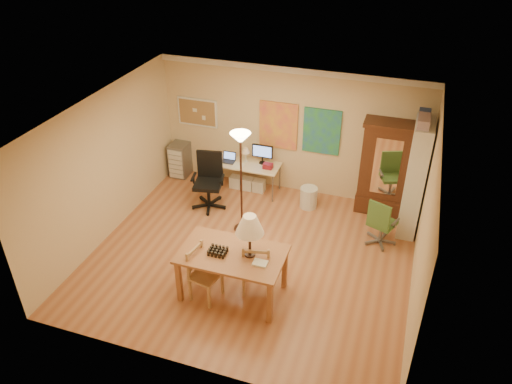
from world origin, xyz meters
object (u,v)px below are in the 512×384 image
(office_chair_green, at_px, (380,232))
(dining_table, at_px, (238,246))
(computer_desk, at_px, (248,174))
(office_chair_black, at_px, (209,193))
(bookshelf, at_px, (415,178))
(armoire, at_px, (386,174))

(office_chair_green, bearing_deg, dining_table, -133.78)
(computer_desk, xyz_separation_m, office_chair_green, (2.91, -1.03, -0.14))
(dining_table, distance_m, office_chair_green, 2.94)
(dining_table, relative_size, office_chair_green, 1.71)
(office_chair_black, height_order, office_chair_green, office_chair_black)
(dining_table, relative_size, computer_desk, 1.16)
(computer_desk, distance_m, bookshelf, 3.44)
(office_chair_green, relative_size, bookshelf, 0.43)
(office_chair_black, relative_size, armoire, 0.60)
(dining_table, distance_m, armoire, 3.69)
(computer_desk, bearing_deg, office_chair_black, -122.23)
(office_chair_black, bearing_deg, armoire, 15.77)
(armoire, height_order, bookshelf, bookshelf)
(office_chair_black, distance_m, office_chair_green, 3.45)
(dining_table, bearing_deg, computer_desk, 106.78)
(dining_table, distance_m, bookshelf, 3.65)
(office_chair_black, distance_m, bookshelf, 4.00)
(office_chair_green, height_order, bookshelf, bookshelf)
(dining_table, xyz_separation_m, bookshelf, (2.42, 2.74, 0.12))
(dining_table, bearing_deg, office_chair_green, 46.22)
(computer_desk, xyz_separation_m, bookshelf, (3.35, -0.35, 0.70))
(computer_desk, relative_size, office_chair_black, 1.22)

